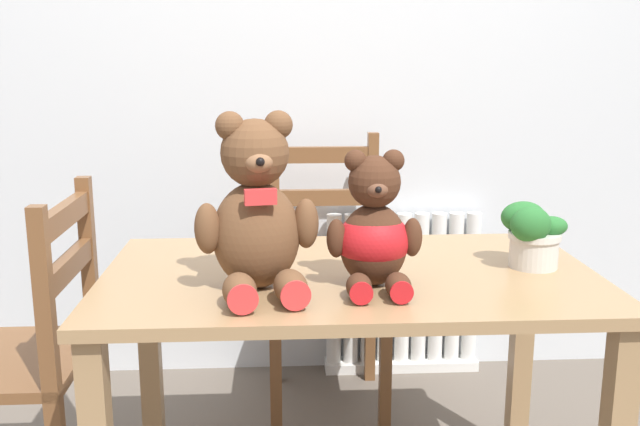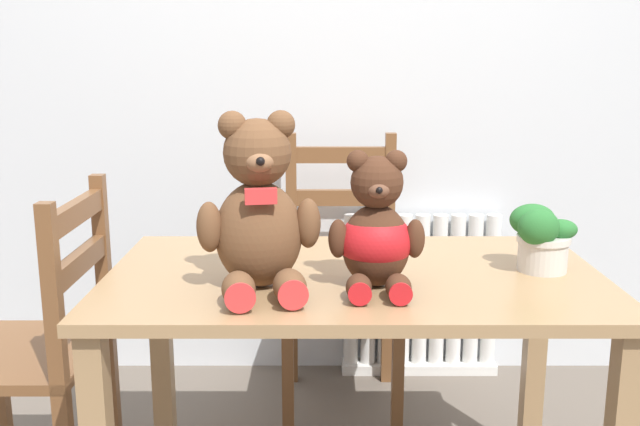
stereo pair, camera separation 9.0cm
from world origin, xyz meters
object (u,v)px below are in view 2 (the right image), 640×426
Objects in this scene: wooden_chair_behind at (339,280)px; wooden_chair_side at (38,350)px; teddy_bear_left at (257,214)px; potted_plant at (539,237)px; teddy_bear_right at (374,234)px.

wooden_chair_behind is 1.06× the size of wooden_chair_side.
wooden_chair_side is 0.82m from teddy_bear_left.
teddy_bear_left is at bearing -168.98° from potted_plant.
teddy_bear_right is (0.28, 0.01, -0.05)m from teddy_bear_left.
teddy_bear_left is at bearing 1.45° from teddy_bear_right.
wooden_chair_behind is 0.97m from potted_plant.
wooden_chair_side is 5.54× the size of potted_plant.
teddy_bear_left reaches higher than potted_plant.
teddy_bear_left reaches higher than teddy_bear_right.
teddy_bear_left is (-0.22, -0.90, 0.45)m from wooden_chair_behind.
teddy_bear_left reaches higher than wooden_chair_behind.
wooden_chair_behind is 1.08m from wooden_chair_side.
potted_plant is (0.71, 0.14, -0.09)m from teddy_bear_left.
potted_plant is at bearing -94.52° from wooden_chair_side.
teddy_bear_left is at bearing 76.12° from wooden_chair_behind.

